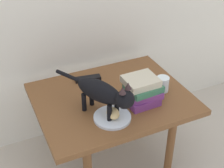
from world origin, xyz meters
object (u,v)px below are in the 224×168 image
(cat, at_px, (104,93))
(tv_remote, at_px, (88,79))
(plate, at_px, (112,117))
(candle_jar, at_px, (162,85))
(book_stack, at_px, (142,90))
(side_table, at_px, (112,105))
(bread_roll, at_px, (113,113))

(cat, bearing_deg, tv_remote, 83.00)
(plate, height_order, candle_jar, candle_jar)
(book_stack, height_order, candle_jar, book_stack)
(side_table, height_order, bread_roll, bread_roll)
(book_stack, xyz_separation_m, candle_jar, (0.16, 0.05, -0.04))
(side_table, height_order, candle_jar, candle_jar)
(side_table, height_order, cat, cat)
(side_table, height_order, plate, plate)
(plate, relative_size, book_stack, 0.97)
(bread_roll, height_order, cat, cat)
(book_stack, distance_m, candle_jar, 0.17)
(plate, distance_m, book_stack, 0.22)
(side_table, distance_m, plate, 0.20)
(book_stack, bearing_deg, bread_roll, -161.62)
(plate, relative_size, tv_remote, 1.24)
(side_table, xyz_separation_m, candle_jar, (0.28, -0.06, 0.10))
(bread_roll, relative_size, candle_jar, 0.94)
(candle_jar, distance_m, tv_remote, 0.43)
(cat, distance_m, tv_remote, 0.36)
(plate, xyz_separation_m, bread_roll, (0.00, -0.01, 0.03))
(plate, bearing_deg, cat, 118.81)
(plate, distance_m, tv_remote, 0.38)
(side_table, xyz_separation_m, plate, (-0.08, -0.17, 0.07))
(bread_roll, relative_size, book_stack, 0.42)
(cat, relative_size, tv_remote, 2.87)
(plate, distance_m, candle_jar, 0.37)
(cat, height_order, book_stack, cat)
(candle_jar, height_order, tv_remote, candle_jar)
(cat, height_order, tv_remote, cat)
(plate, xyz_separation_m, book_stack, (0.20, 0.06, 0.07))
(bread_roll, xyz_separation_m, book_stack, (0.20, 0.07, 0.04))
(bread_roll, relative_size, tv_remote, 0.53)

